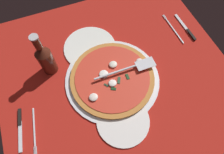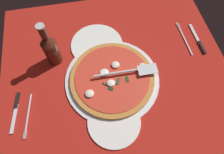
% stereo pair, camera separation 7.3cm
% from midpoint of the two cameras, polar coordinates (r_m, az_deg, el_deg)
% --- Properties ---
extents(ground_plane, '(1.04, 1.04, 0.01)m').
position_cam_midpoint_polar(ground_plane, '(0.89, 4.01, -0.82)').
color(ground_plane, '#A91F16').
extents(checker_pattern, '(1.04, 1.04, 0.00)m').
position_cam_midpoint_polar(checker_pattern, '(0.88, 4.03, -0.70)').
color(checker_pattern, silver).
rests_on(checker_pattern, ground_plane).
extents(pizza_pan, '(0.42, 0.42, 0.01)m').
position_cam_midpoint_polar(pizza_pan, '(0.88, 2.37, -0.64)').
color(pizza_pan, silver).
rests_on(pizza_pan, ground_plane).
extents(dinner_plate_left, '(0.22, 0.22, 0.01)m').
position_cam_midpoint_polar(dinner_plate_left, '(0.81, 3.26, -13.20)').
color(dinner_plate_left, silver).
rests_on(dinner_plate_left, ground_plane).
extents(dinner_plate_right, '(0.25, 0.25, 0.01)m').
position_cam_midpoint_polar(dinner_plate_right, '(0.97, -2.33, 9.27)').
color(dinner_plate_right, white).
rests_on(dinner_plate_right, ground_plane).
extents(pizza, '(0.37, 0.37, 0.03)m').
position_cam_midpoint_polar(pizza, '(0.86, 2.39, -0.24)').
color(pizza, '#C37A36').
rests_on(pizza, pizza_pan).
extents(pizza_server, '(0.05, 0.28, 0.01)m').
position_cam_midpoint_polar(pizza_server, '(0.86, 7.32, 1.55)').
color(pizza_server, silver).
rests_on(pizza_server, pizza).
extents(place_setting_near, '(0.21, 0.14, 0.01)m').
position_cam_midpoint_polar(place_setting_near, '(1.08, 24.05, 9.69)').
color(place_setting_near, white).
rests_on(place_setting_near, ground_plane).
extents(place_setting_far, '(0.21, 0.15, 0.01)m').
position_cam_midpoint_polar(place_setting_far, '(0.89, -22.75, -9.62)').
color(place_setting_far, white).
rests_on(place_setting_far, ground_plane).
extents(beer_bottle, '(0.07, 0.07, 0.24)m').
position_cam_midpoint_polar(beer_bottle, '(0.88, -15.35, 7.94)').
color(beer_bottle, '#4D2116').
rests_on(beer_bottle, ground_plane).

